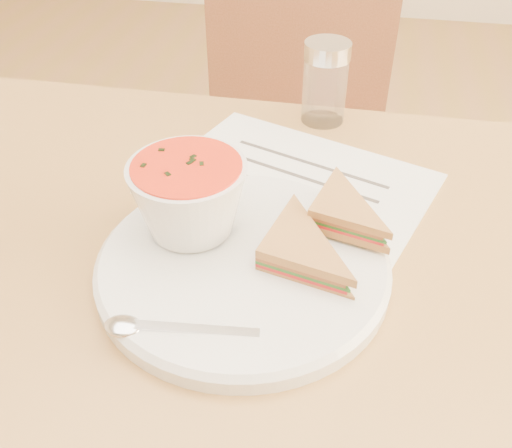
% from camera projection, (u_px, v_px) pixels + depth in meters
% --- Properties ---
extents(dining_table, '(1.00, 0.70, 0.75)m').
position_uv_depth(dining_table, '(246.00, 430.00, 0.87)').
color(dining_table, olive).
rests_on(dining_table, floor).
extents(chair_far, '(0.43, 0.43, 0.96)m').
position_uv_depth(chair_far, '(283.00, 160.00, 1.27)').
color(chair_far, brown).
rests_on(chair_far, floor).
extents(plate, '(0.37, 0.37, 0.02)m').
position_uv_depth(plate, '(243.00, 265.00, 0.60)').
color(plate, white).
rests_on(plate, dining_table).
extents(soup_bowl, '(0.15, 0.15, 0.09)m').
position_uv_depth(soup_bowl, '(189.00, 201.00, 0.60)').
color(soup_bowl, white).
rests_on(soup_bowl, plate).
extents(sandwich_half_a, '(0.13, 0.13, 0.03)m').
position_uv_depth(sandwich_half_a, '(255.00, 262.00, 0.57)').
color(sandwich_half_a, '#C18144').
rests_on(sandwich_half_a, plate).
extents(sandwich_half_b, '(0.11, 0.11, 0.03)m').
position_uv_depth(sandwich_half_b, '(307.00, 220.00, 0.61)').
color(sandwich_half_b, '#C18144').
rests_on(sandwich_half_b, plate).
extents(spoon, '(0.18, 0.06, 0.01)m').
position_uv_depth(spoon, '(180.00, 329.00, 0.52)').
color(spoon, silver).
rests_on(spoon, plate).
extents(paper_menu, '(0.39, 0.34, 0.00)m').
position_uv_depth(paper_menu, '(292.00, 184.00, 0.73)').
color(paper_menu, white).
rests_on(paper_menu, dining_table).
extents(condiment_shaker, '(0.08, 0.08, 0.12)m').
position_uv_depth(condiment_shaker, '(325.00, 83.00, 0.82)').
color(condiment_shaker, silver).
rests_on(condiment_shaker, dining_table).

